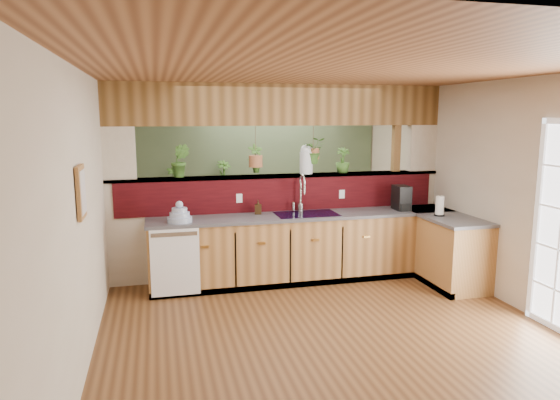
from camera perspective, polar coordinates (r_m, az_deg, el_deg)
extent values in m
cube|color=brown|center=(5.89, 3.42, -12.16)|extent=(4.60, 7.00, 0.01)
cube|color=brown|center=(5.48, 3.70, 13.96)|extent=(4.60, 7.00, 0.01)
cube|color=beige|center=(8.91, -3.24, 3.92)|extent=(4.60, 0.02, 2.60)
cube|color=beige|center=(2.54, 28.61, -11.95)|extent=(4.60, 0.02, 2.60)
cube|color=beige|center=(5.33, -20.76, -0.55)|extent=(0.02, 7.00, 2.60)
cube|color=beige|center=(6.60, 22.97, 1.17)|extent=(0.02, 7.00, 2.60)
cube|color=beige|center=(6.93, 0.14, -2.94)|extent=(4.60, 0.15, 1.35)
cube|color=#3A070B|center=(6.77, 0.32, 0.63)|extent=(4.40, 0.02, 0.45)
cube|color=brown|center=(6.82, 0.14, 2.77)|extent=(4.60, 0.21, 0.04)
cube|color=brown|center=(6.77, 0.15, 10.82)|extent=(4.60, 0.15, 0.55)
cube|color=beige|center=(6.60, -17.91, 4.96)|extent=(0.40, 0.15, 0.70)
cube|color=beige|center=(7.58, 15.82, 5.60)|extent=(0.40, 0.15, 0.70)
cube|color=brown|center=(7.42, 12.99, 2.54)|extent=(0.10, 0.10, 2.60)
cube|color=brown|center=(6.82, 0.14, 2.77)|extent=(4.60, 0.21, 0.04)
cube|color=brown|center=(6.77, 0.15, 10.82)|extent=(4.60, 0.15, 0.55)
cube|color=#536A48|center=(8.89, -3.21, 3.91)|extent=(4.55, 0.02, 2.55)
cube|color=olive|center=(6.71, 3.01, -5.54)|extent=(4.10, 0.60, 0.86)
cube|color=#47474C|center=(6.60, 3.04, -1.77)|extent=(4.14, 0.64, 0.04)
cube|color=olive|center=(7.03, 17.91, -5.29)|extent=(0.60, 1.48, 0.86)
cube|color=#47474C|center=(6.94, 18.10, -1.69)|extent=(0.64, 1.52, 0.04)
cube|color=olive|center=(7.40, 16.13, -4.48)|extent=(0.60, 0.60, 0.86)
cube|color=#47474C|center=(7.30, 16.29, -1.05)|extent=(0.64, 0.64, 0.04)
cube|color=black|center=(6.58, 3.67, -9.42)|extent=(4.10, 0.06, 0.08)
cube|color=black|center=(7.01, 15.85, -8.57)|extent=(0.06, 1.48, 0.08)
cube|color=white|center=(6.13, -11.89, -7.02)|extent=(0.58, 0.02, 0.82)
cube|color=#B7B7B2|center=(6.03, -12.00, -3.86)|extent=(0.54, 0.01, 0.05)
cube|color=black|center=(6.60, 3.04, -1.73)|extent=(0.82, 0.50, 0.03)
cube|color=black|center=(6.57, 1.45, -2.54)|extent=(0.34, 0.40, 0.16)
cube|color=black|center=(6.68, 4.60, -2.36)|extent=(0.34, 0.40, 0.16)
cube|color=olive|center=(4.50, -21.79, 0.85)|extent=(0.03, 0.35, 0.45)
cube|color=silver|center=(4.50, -21.60, 0.86)|extent=(0.01, 0.27, 0.37)
cylinder|color=#B7B7B2|center=(6.77, 2.36, -0.83)|extent=(0.08, 0.08, 0.11)
cylinder|color=#B7B7B2|center=(6.74, 2.37, 0.83)|extent=(0.03, 0.03, 0.31)
torus|color=#B7B7B2|center=(6.64, 2.56, 2.06)|extent=(0.23, 0.08, 0.23)
cylinder|color=#B7B7B2|center=(6.56, 2.81, 1.27)|extent=(0.03, 0.03, 0.13)
cylinder|color=#B7B7B2|center=(6.74, 1.54, -0.69)|extent=(0.03, 0.03, 0.11)
cylinder|color=#9BAAC9|center=(6.21, -11.38, -2.19)|extent=(0.30, 0.30, 0.07)
cylinder|color=#9BAAC9|center=(6.19, -11.40, -1.64)|extent=(0.24, 0.24, 0.06)
cylinder|color=#9BAAC9|center=(6.18, -11.42, -1.13)|extent=(0.19, 0.19, 0.06)
sphere|color=#9BAAC9|center=(6.17, -11.44, -0.53)|extent=(0.09, 0.09, 0.09)
imported|color=#392814|center=(6.58, -2.51, -0.80)|extent=(0.10, 0.10, 0.19)
cube|color=black|center=(7.06, 13.71, 0.25)|extent=(0.18, 0.29, 0.34)
cube|color=black|center=(6.99, 14.05, -0.79)|extent=(0.16, 0.11, 0.11)
cylinder|color=silver|center=(7.01, 13.94, -0.38)|extent=(0.09, 0.09, 0.09)
cylinder|color=black|center=(6.80, 17.74, -1.64)|extent=(0.13, 0.13, 0.02)
cylinder|color=#B7B7B2|center=(6.78, 17.79, -0.58)|extent=(0.02, 0.02, 0.27)
cylinder|color=white|center=(6.78, 17.79, -0.58)|extent=(0.11, 0.11, 0.24)
cylinder|color=silver|center=(6.89, 3.01, 4.26)|extent=(0.18, 0.18, 0.30)
sphere|color=silver|center=(6.88, 3.02, 5.68)|extent=(0.16, 0.16, 0.16)
imported|color=#356222|center=(6.60, -11.32, 4.43)|extent=(0.29, 0.26, 0.43)
imported|color=#356222|center=(7.07, 7.18, 4.53)|extent=(0.22, 0.22, 0.35)
cylinder|color=brown|center=(6.70, -2.82, 6.71)|extent=(0.01, 0.01, 0.41)
cylinder|color=#945836|center=(6.72, -2.80, 4.45)|extent=(0.18, 0.18, 0.16)
imported|color=#356222|center=(6.70, -2.82, 6.46)|extent=(0.23, 0.17, 0.39)
cylinder|color=brown|center=(6.90, 3.82, 7.15)|extent=(0.01, 0.01, 0.32)
cylinder|color=#945836|center=(6.91, 3.80, 5.32)|extent=(0.17, 0.17, 0.14)
imported|color=#356222|center=(6.90, 3.82, 7.14)|extent=(0.34, 0.30, 0.36)
cube|color=black|center=(8.67, -8.22, -1.68)|extent=(1.41, 0.86, 0.91)
imported|color=#356222|center=(8.53, -12.11, 2.50)|extent=(0.23, 0.16, 0.40)
imported|color=#356222|center=(8.59, -6.46, 2.94)|extent=(0.34, 0.34, 0.47)
imported|color=#356222|center=(8.01, 3.18, -3.71)|extent=(0.69, 0.63, 0.68)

